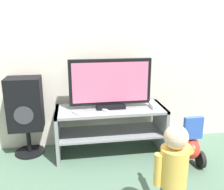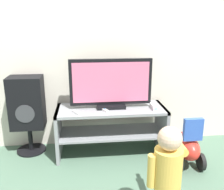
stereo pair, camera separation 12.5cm
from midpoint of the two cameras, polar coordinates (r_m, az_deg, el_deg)
The scene contains 10 objects.
ground_plane at distance 2.86m, azimuth 1.63°, elevation -15.18°, with size 16.00×16.00×0.00m, color #4C6B56.
wall_back at distance 3.00m, azimuth 0.32°, elevation 12.64°, with size 10.00×0.06×2.60m.
tv_stand at distance 2.90m, azimuth 1.03°, elevation -6.49°, with size 1.24×0.48×0.56m.
television at distance 2.77m, azimuth 1.02°, elevation 2.49°, with size 0.92×0.20×0.55m.
game_console at distance 2.85m, azimuth 10.77°, elevation -2.59°, with size 0.05×0.17×0.05m.
remote_primary at distance 2.67m, azimuth -6.73°, elevation -4.07°, with size 0.10×0.13×0.03m.
remote_secondary at distance 2.73m, azimuth -0.40°, elevation -3.45°, with size 0.09×0.13×0.03m.
child at distance 1.94m, azimuth 14.46°, elevation -15.96°, with size 0.31×0.46×0.80m.
speaker_tower at distance 2.99m, azimuth -17.72°, elevation -2.14°, with size 0.38×0.34×0.91m.
ride_on_toy at distance 2.85m, azimuth 17.85°, elevation -11.10°, with size 0.28×0.46×0.58m.
Camera 2 is at (-0.29, -2.42, 1.49)m, focal length 40.00 mm.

